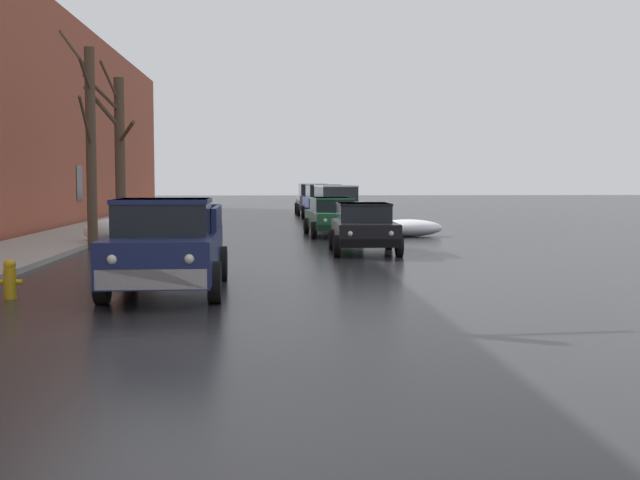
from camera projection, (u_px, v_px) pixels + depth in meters
name	position (u px, v px, depth m)	size (l,w,h in m)	color
ground_plane	(245.00, 471.00, 6.07)	(200.00, 200.00, 0.00)	#232326
left_sidewalk_slab	(20.00, 251.00, 23.58)	(2.97, 80.00, 0.14)	gray
snow_bank_near_corner_left	(120.00, 232.00, 26.90)	(2.42, 0.96, 0.86)	white
snow_bank_along_left_kerb	(408.00, 228.00, 30.63)	(2.55, 1.45, 0.63)	white
snow_bank_near_corner_right	(386.00, 227.00, 31.89)	(2.45, 1.22, 0.73)	white
bare_tree_mid_block	(90.00, 144.00, 25.42)	(1.25, 2.74, 6.72)	#4C3D2D
bare_tree_far_down_block	(118.00, 151.00, 30.25)	(1.81, 2.14, 6.23)	#4C3D2D
pickup_truck_darkblue_approaching_near_lane	(167.00, 245.00, 15.54)	(2.17, 5.34, 1.76)	navy
sedan_black_parked_kerbside_close	(364.00, 227.00, 23.88)	(1.94, 3.92, 1.42)	black
sedan_green_parked_kerbside_mid	(332.00, 215.00, 31.06)	(2.01, 4.52, 1.42)	#1E5633
suv_silver_parked_far_down_block	(336.00, 204.00, 37.25)	(2.23, 4.58, 1.82)	#B7B7BC
suv_darkblue_queued_behind_truck	(323.00, 201.00, 43.04)	(2.12, 4.86, 1.82)	navy
suv_grey_at_far_intersection	(313.00, 198.00, 49.16)	(2.04, 4.40, 1.82)	slate
fire_hydrant	(10.00, 279.00, 14.71)	(0.42, 0.22, 0.71)	gold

